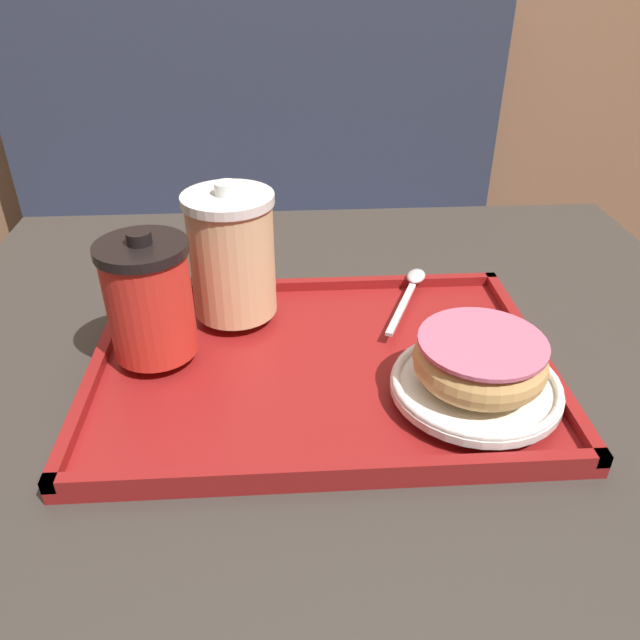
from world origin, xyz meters
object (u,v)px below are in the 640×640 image
Objects in this scene: coffee_cup_front at (149,298)px; donut_chocolate_glazed at (480,360)px; spoon at (412,285)px; coffee_cup_rear at (232,254)px.

coffee_cup_front reaches higher than donut_chocolate_glazed.
spoon is (0.29, 0.11, -0.06)m from coffee_cup_front.
donut_chocolate_glazed is at bearing -150.25° from spoon.
coffee_cup_rear reaches higher than donut_chocolate_glazed.
coffee_cup_front is 0.11m from coffee_cup_rear.
spoon is (-0.02, 0.20, -0.03)m from donut_chocolate_glazed.
coffee_cup_rear is (0.08, 0.07, 0.01)m from coffee_cup_front.
coffee_cup_rear reaches higher than coffee_cup_front.
coffee_cup_rear is at bearing 144.71° from donut_chocolate_glazed.
spoon is at bearing 21.09° from coffee_cup_front.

